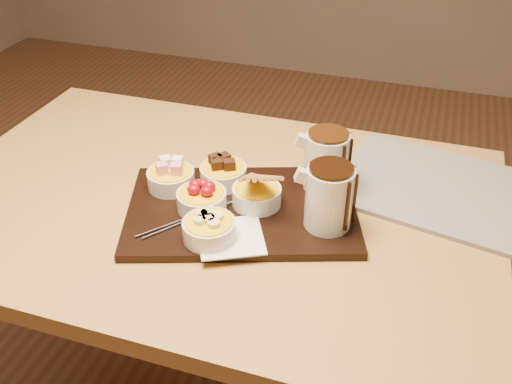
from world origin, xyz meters
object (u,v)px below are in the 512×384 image
(pitcher_dark_chocolate, at_px, (329,198))
(newspaper, at_px, (433,187))
(dining_table, at_px, (212,234))
(bowl_strawberries, at_px, (202,201))
(pitcher_milk_chocolate, at_px, (326,162))
(serving_board, at_px, (242,210))

(pitcher_dark_chocolate, relative_size, newspaper, 0.31)
(dining_table, height_order, newspaper, newspaper)
(newspaper, bearing_deg, dining_table, -146.37)
(bowl_strawberries, relative_size, pitcher_dark_chocolate, 0.81)
(pitcher_milk_chocolate, bearing_deg, bowl_strawberries, -163.61)
(dining_table, bearing_deg, newspaper, 22.21)
(pitcher_milk_chocolate, bearing_deg, pitcher_dark_chocolate, -94.40)
(dining_table, bearing_deg, bowl_strawberries, -81.23)
(dining_table, height_order, bowl_strawberries, bowl_strawberries)
(serving_board, bearing_deg, bowl_strawberries, -176.42)
(pitcher_dark_chocolate, bearing_deg, serving_board, 160.02)
(newspaper, bearing_deg, pitcher_dark_chocolate, -119.45)
(bowl_strawberries, relative_size, pitcher_milk_chocolate, 0.81)
(pitcher_dark_chocolate, relative_size, pitcher_milk_chocolate, 1.00)
(serving_board, xyz_separation_m, bowl_strawberries, (-0.07, -0.03, 0.03))
(pitcher_milk_chocolate, bearing_deg, newspaper, 3.64)
(dining_table, relative_size, pitcher_milk_chocolate, 9.68)
(serving_board, relative_size, pitcher_dark_chocolate, 3.71)
(newspaper, bearing_deg, bowl_strawberries, -139.35)
(serving_board, height_order, newspaper, serving_board)
(dining_table, relative_size, bowl_strawberries, 12.00)
(dining_table, relative_size, serving_board, 2.61)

